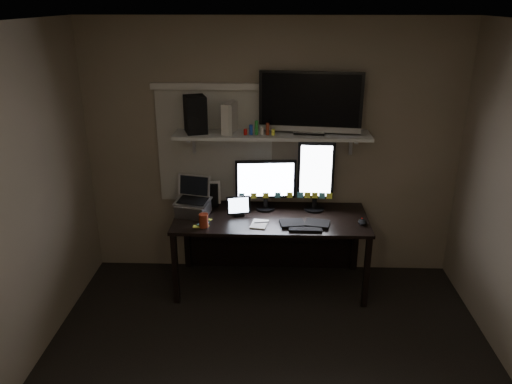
{
  "coord_description": "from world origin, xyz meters",
  "views": [
    {
      "loc": [
        0.01,
        -2.83,
        2.63
      ],
      "look_at": [
        -0.13,
        1.25,
        1.05
      ],
      "focal_mm": 35.0,
      "sensor_mm": 36.0,
      "label": 1
    }
  ],
  "objects_px": {
    "desk": "(271,228)",
    "monitor_landscape": "(266,185)",
    "tv": "(310,103)",
    "game_console": "(229,118)",
    "keyboard": "(305,224)",
    "mouse": "(363,222)",
    "cup": "(204,221)",
    "laptop": "(193,198)",
    "tablet": "(239,206)",
    "monitor_portrait": "(316,176)",
    "speaker": "(195,114)"
  },
  "relations": [
    {
      "from": "monitor_portrait",
      "to": "tablet",
      "type": "height_order",
      "value": "monitor_portrait"
    },
    {
      "from": "desk",
      "to": "monitor_portrait",
      "type": "xyz_separation_m",
      "value": [
        0.41,
        0.07,
        0.52
      ]
    },
    {
      "from": "keyboard",
      "to": "cup",
      "type": "xyz_separation_m",
      "value": [
        -0.9,
        -0.07,
        0.05
      ]
    },
    {
      "from": "desk",
      "to": "tablet",
      "type": "height_order",
      "value": "tablet"
    },
    {
      "from": "laptop",
      "to": "game_console",
      "type": "xyz_separation_m",
      "value": [
        0.34,
        0.2,
        0.71
      ]
    },
    {
      "from": "monitor_landscape",
      "to": "laptop",
      "type": "xyz_separation_m",
      "value": [
        -0.67,
        -0.18,
        -0.07
      ]
    },
    {
      "from": "keyboard",
      "to": "laptop",
      "type": "relative_size",
      "value": 1.25
    },
    {
      "from": "cup",
      "to": "monitor_portrait",
      "type": "bearing_deg",
      "value": 22.85
    },
    {
      "from": "tv",
      "to": "game_console",
      "type": "relative_size",
      "value": 3.32
    },
    {
      "from": "desk",
      "to": "monitor_landscape",
      "type": "bearing_deg",
      "value": 131.19
    },
    {
      "from": "keyboard",
      "to": "tablet",
      "type": "distance_m",
      "value": 0.64
    },
    {
      "from": "monitor_portrait",
      "to": "keyboard",
      "type": "relative_size",
      "value": 1.53
    },
    {
      "from": "desk",
      "to": "laptop",
      "type": "bearing_deg",
      "value": -171.19
    },
    {
      "from": "mouse",
      "to": "laptop",
      "type": "distance_m",
      "value": 1.57
    },
    {
      "from": "tablet",
      "to": "speaker",
      "type": "relative_size",
      "value": 0.66
    },
    {
      "from": "monitor_portrait",
      "to": "tablet",
      "type": "xyz_separation_m",
      "value": [
        -0.72,
        -0.17,
        -0.25
      ]
    },
    {
      "from": "laptop",
      "to": "speaker",
      "type": "xyz_separation_m",
      "value": [
        0.03,
        0.2,
        0.74
      ]
    },
    {
      "from": "monitor_portrait",
      "to": "mouse",
      "type": "distance_m",
      "value": 0.61
    },
    {
      "from": "monitor_portrait",
      "to": "cup",
      "type": "distance_m",
      "value": 1.13
    },
    {
      "from": "keyboard",
      "to": "cup",
      "type": "distance_m",
      "value": 0.91
    },
    {
      "from": "laptop",
      "to": "tv",
      "type": "bearing_deg",
      "value": 24.86
    },
    {
      "from": "tv",
      "to": "monitor_portrait",
      "type": "bearing_deg",
      "value": -14.12
    },
    {
      "from": "keyboard",
      "to": "speaker",
      "type": "distance_m",
      "value": 1.4
    },
    {
      "from": "desk",
      "to": "cup",
      "type": "distance_m",
      "value": 0.74
    },
    {
      "from": "tablet",
      "to": "speaker",
      "type": "height_order",
      "value": "speaker"
    },
    {
      "from": "monitor_landscape",
      "to": "tablet",
      "type": "xyz_separation_m",
      "value": [
        -0.25,
        -0.17,
        -0.16
      ]
    },
    {
      "from": "monitor_landscape",
      "to": "keyboard",
      "type": "xyz_separation_m",
      "value": [
        0.36,
        -0.36,
        -0.24
      ]
    },
    {
      "from": "monitor_landscape",
      "to": "laptop",
      "type": "bearing_deg",
      "value": -170.07
    },
    {
      "from": "keyboard",
      "to": "mouse",
      "type": "distance_m",
      "value": 0.53
    },
    {
      "from": "keyboard",
      "to": "mouse",
      "type": "xyz_separation_m",
      "value": [
        0.52,
        0.04,
        0.01
      ]
    },
    {
      "from": "monitor_landscape",
      "to": "tv",
      "type": "distance_m",
      "value": 0.87
    },
    {
      "from": "desk",
      "to": "mouse",
      "type": "relative_size",
      "value": 15.05
    },
    {
      "from": "mouse",
      "to": "cup",
      "type": "distance_m",
      "value": 1.43
    },
    {
      "from": "desk",
      "to": "keyboard",
      "type": "xyz_separation_m",
      "value": [
        0.3,
        -0.29,
        0.19
      ]
    },
    {
      "from": "keyboard",
      "to": "desk",
      "type": "bearing_deg",
      "value": 137.28
    },
    {
      "from": "monitor_portrait",
      "to": "desk",
      "type": "bearing_deg",
      "value": -168.32
    },
    {
      "from": "tablet",
      "to": "tv",
      "type": "distance_m",
      "value": 1.15
    },
    {
      "from": "monitor_portrait",
      "to": "game_console",
      "type": "bearing_deg",
      "value": -178.68
    },
    {
      "from": "desk",
      "to": "monitor_portrait",
      "type": "height_order",
      "value": "monitor_portrait"
    },
    {
      "from": "mouse",
      "to": "tablet",
      "type": "height_order",
      "value": "tablet"
    },
    {
      "from": "tablet",
      "to": "cup",
      "type": "height_order",
      "value": "tablet"
    },
    {
      "from": "desk",
      "to": "tv",
      "type": "relative_size",
      "value": 1.94
    },
    {
      "from": "monitor_landscape",
      "to": "cup",
      "type": "height_order",
      "value": "monitor_landscape"
    },
    {
      "from": "tv",
      "to": "game_console",
      "type": "height_order",
      "value": "tv"
    },
    {
      "from": "tablet",
      "to": "mouse",
      "type": "bearing_deg",
      "value": -20.84
    },
    {
      "from": "desk",
      "to": "keyboard",
      "type": "height_order",
      "value": "keyboard"
    },
    {
      "from": "tablet",
      "to": "laptop",
      "type": "xyz_separation_m",
      "value": [
        -0.43,
        -0.01,
        0.08
      ]
    },
    {
      "from": "keyboard",
      "to": "cup",
      "type": "height_order",
      "value": "cup"
    },
    {
      "from": "game_console",
      "to": "keyboard",
      "type": "bearing_deg",
      "value": -12.11
    },
    {
      "from": "keyboard",
      "to": "speaker",
      "type": "bearing_deg",
      "value": 160.49
    }
  ]
}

